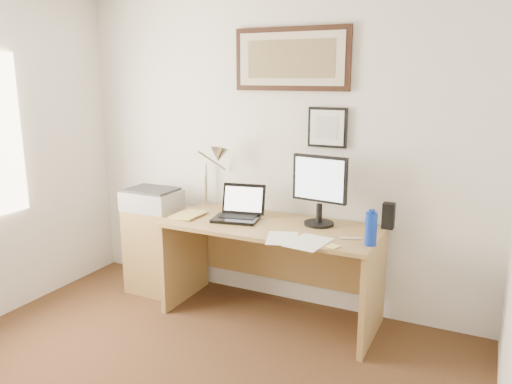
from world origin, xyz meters
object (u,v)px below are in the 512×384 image
Objects in this scene: book at (179,213)px; lcd_monitor at (320,187)px; water_bottle at (371,229)px; desk at (276,251)px; laptop at (239,212)px; side_cabinet at (160,250)px; printer at (152,199)px.

lcd_monitor is at bearing 10.74° from book.
desk is (-0.77, 0.24, -0.35)m from water_bottle.
laptop reaches higher than book.
book is 0.52× the size of lcd_monitor.
desk is at bearing 13.54° from laptop.
lcd_monitor is at bearing 10.43° from laptop.
desk is 3.08× the size of lcd_monitor.
side_cabinet is 2.71× the size of book.
side_cabinet is at bearing 41.70° from printer.
desk is (1.07, 0.04, 0.15)m from side_cabinet.
water_bottle is at bearing -16.92° from desk.
laptop is at bearing 171.02° from water_bottle.
laptop is at bearing 11.12° from book.
desk is at bearing 1.89° from side_cabinet.
laptop reaches higher than water_bottle.
printer is (-1.11, -0.07, 0.30)m from desk.
lcd_monitor is at bearing 3.23° from side_cabinet.
side_cabinet is at bearing -178.11° from desk.
water_bottle is (1.84, -0.20, 0.50)m from side_cabinet.
printer reaches higher than side_cabinet.
book is (0.30, -0.13, 0.40)m from side_cabinet.
side_cabinet is 3.31× the size of water_bottle.
water_bottle is 0.14× the size of desk.
lcd_monitor reaches higher than book.
water_bottle is 0.56m from lcd_monitor.
book is (-1.55, 0.07, -0.10)m from water_bottle.
water_bottle reaches higher than printer.
side_cabinet is 1.92× the size of laptop.
lcd_monitor is at bearing 148.22° from water_bottle.
desk is 0.41m from laptop.
laptop is (0.79, -0.03, 0.44)m from side_cabinet.
water_bottle is 1.07m from laptop.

